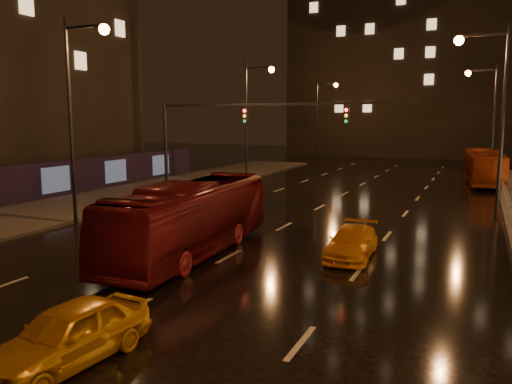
% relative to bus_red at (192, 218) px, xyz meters
% --- Properties ---
extents(ground, '(140.00, 140.00, 0.00)m').
position_rel_bus_red_xyz_m(ground, '(1.50, 10.20, -1.44)').
color(ground, black).
rests_on(ground, ground).
extents(sidewalk_left, '(7.00, 70.00, 0.15)m').
position_rel_bus_red_xyz_m(sidewalk_left, '(-12.00, 5.20, -1.36)').
color(sidewalk_left, '#38332D').
rests_on(sidewalk_left, ground).
extents(building_distant, '(44.00, 16.00, 36.00)m').
position_rel_bus_red_xyz_m(building_distant, '(5.50, 62.20, 16.56)').
color(building_distant, black).
rests_on(building_distant, ground).
extents(traffic_signal, '(15.31, 0.32, 6.20)m').
position_rel_bus_red_xyz_m(traffic_signal, '(-3.56, 10.20, 3.30)').
color(traffic_signal, black).
rests_on(traffic_signal, ground).
extents(streetlight_right, '(2.64, 0.50, 10.00)m').
position_rel_bus_red_xyz_m(streetlight_right, '(10.42, -7.80, 5.00)').
color(streetlight_right, black).
rests_on(streetlight_right, ground).
extents(bus_red, '(3.12, 10.45, 2.87)m').
position_rel_bus_red_xyz_m(bus_red, '(0.00, 0.00, 0.00)').
color(bus_red, '#630E12').
rests_on(bus_red, ground).
extents(bus_curb, '(3.28, 10.36, 2.84)m').
position_rel_bus_red_xyz_m(bus_curb, '(10.50, 28.20, -0.02)').
color(bus_curb, maroon).
rests_on(bus_curb, ground).
extents(taxi_near, '(1.95, 4.05, 1.33)m').
position_rel_bus_red_xyz_m(taxi_near, '(2.27, -8.80, -0.77)').
color(taxi_near, orange).
rests_on(taxi_near, ground).
extents(taxi_far, '(1.79, 4.03, 1.15)m').
position_rel_bus_red_xyz_m(taxi_far, '(5.84, 2.11, -0.86)').
color(taxi_far, orange).
rests_on(taxi_far, ground).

